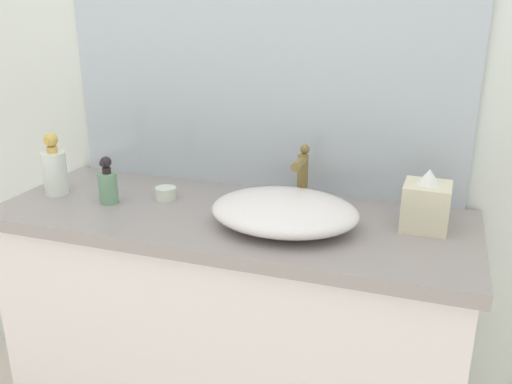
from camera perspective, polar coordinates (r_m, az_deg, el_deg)
The scene contains 9 objects.
bathroom_wall_rear at distance 1.71m, azimuth 0.15°, elevation 15.15°, with size 6.00×0.06×2.60m, color silver.
vanity_counter at distance 1.74m, azimuth -2.54°, elevation -15.47°, with size 1.35×0.50×0.86m.
wall_mirror_panel at distance 1.67m, azimuth 0.27°, elevation 16.77°, with size 1.26×0.01×0.98m, color #B2BCC6.
sink_basin at distance 1.43m, azimuth 2.99°, elevation -2.01°, with size 0.39×0.32×0.09m, color white.
faucet at distance 1.58m, azimuth 4.83°, elevation 2.10°, with size 0.03×0.12×0.17m.
soap_dispenser at distance 1.65m, azimuth -15.26°, elevation 0.77°, with size 0.06×0.06×0.14m.
lotion_bottle at distance 1.77m, azimuth -20.36°, elevation 2.24°, with size 0.07×0.07×0.19m.
tissue_box at distance 1.48m, azimuth 17.41°, elevation -1.15°, with size 0.12×0.12×0.16m.
candle_jar at distance 1.66m, azimuth -9.45°, elevation -0.13°, with size 0.06×0.06×0.04m, color silver.
Camera 1 is at (0.55, -0.89, 1.43)m, focal length 38.17 mm.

